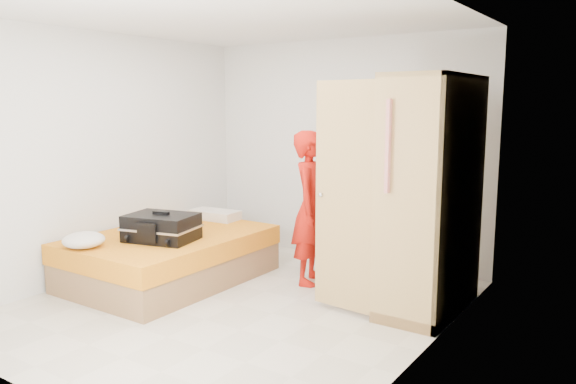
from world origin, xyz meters
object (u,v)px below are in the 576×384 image
Objects in this scene: bed at (170,257)px; round_cushion at (84,240)px; person at (311,208)px; wardrobe at (424,201)px; suitcase at (161,227)px.

round_cushion is (-0.26, -0.85, 0.32)m from bed.
bed is 1.27× the size of person.
person is (1.26, 0.78, 0.54)m from bed.
bed is 2.70m from wardrobe.
round_cushion reaches higher than bed.
round_cushion is at bearing 121.12° from person.
person reaches higher than suitcase.
suitcase is at bearing -158.91° from wardrobe.
wardrobe is at bearing 28.98° from round_cushion.
round_cushion is at bearing -151.02° from wardrobe.
person is 4.03× the size of round_cushion.
bed is 0.96× the size of wardrobe.
wardrobe reaches higher than suitcase.
bed is at bearing -164.80° from wardrobe.
suitcase is at bearing -60.22° from bed.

